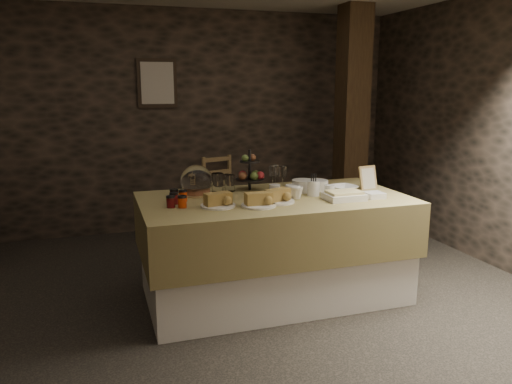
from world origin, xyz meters
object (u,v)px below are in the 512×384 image
object	(u,v)px
buffet_table	(274,240)
chair	(223,198)
timber_column	(351,123)
fruit_stand	(250,174)

from	to	relation	value
buffet_table	chair	world-z (taller)	chair
timber_column	fruit_stand	size ratio (longest dim) A/B	7.47
buffet_table	fruit_stand	bearing A→B (deg)	105.91
buffet_table	fruit_stand	distance (m)	0.61
chair	buffet_table	bearing A→B (deg)	-109.28
buffet_table	timber_column	world-z (taller)	timber_column
timber_column	chair	bearing A→B (deg)	157.47
timber_column	fruit_stand	distance (m)	1.95
buffet_table	chair	size ratio (longest dim) A/B	3.07
chair	fruit_stand	world-z (taller)	fruit_stand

